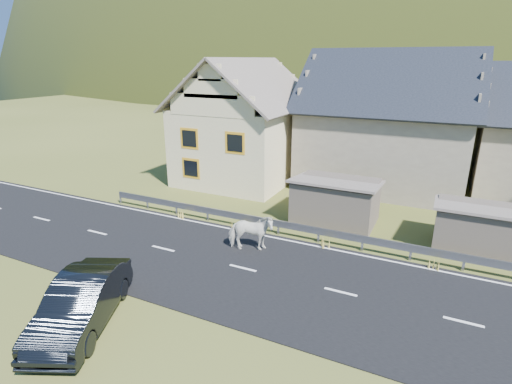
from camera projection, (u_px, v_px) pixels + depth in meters
The scene contains 12 objects.
ground at pixel (340, 293), 14.46m from camera, with size 160.00×160.00×0.00m, color #3D4516.
road at pixel (341, 292), 14.46m from camera, with size 60.00×7.00×0.04m, color black.
lane_markings at pixel (341, 292), 14.45m from camera, with size 60.00×6.60×0.01m, color silver.
guardrail at pixel (363, 240), 17.43m from camera, with size 28.10×0.09×0.75m.
shed_left at pixel (336, 202), 20.49m from camera, with size 4.30×3.30×2.40m, color brown.
shed_right at pixel (479, 229), 17.41m from camera, with size 3.80×2.90×2.20m, color brown.
house_cream at pixel (246, 116), 27.46m from camera, with size 7.80×9.80×8.30m.
house_stone_a at pixel (388, 114), 26.22m from camera, with size 10.80×9.80×8.90m.
mountain at pixel (454, 127), 172.44m from camera, with size 440.00×280.00×260.00m, color #24310D.
conifer_patch at pixel (260, 66), 129.19m from camera, with size 76.00×50.00×28.00m, color black.
horse at pixel (251, 233), 17.37m from camera, with size 1.99×0.90×1.68m, color silver.
car at pixel (82, 303), 12.52m from camera, with size 1.68×4.81×1.58m, color black.
Camera 1 is at (2.70, -12.64, 8.06)m, focal length 28.00 mm.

